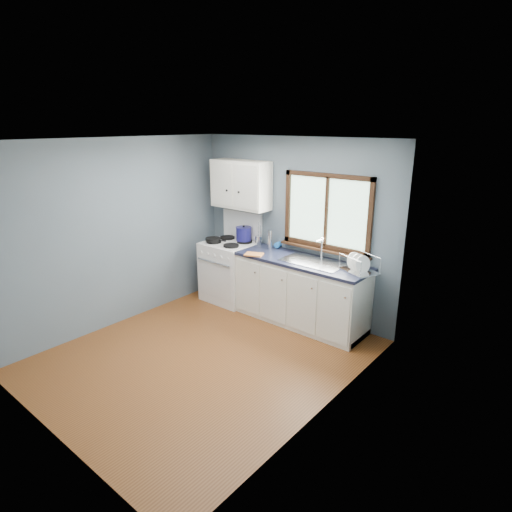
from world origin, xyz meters
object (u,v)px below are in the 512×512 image
Objects in this scene: gas_range at (230,269)px; utensil_crock at (259,240)px; base_cabinets at (301,295)px; sink at (313,267)px; stockpot at (244,234)px; dish_rack at (359,267)px; thermos at (270,240)px; skillet at (213,239)px.

utensil_crock is (0.40, 0.21, 0.50)m from gas_range.
utensil_crock is (-0.90, 0.19, 0.58)m from base_cabinets.
gas_range reaches higher than utensil_crock.
sink reaches higher than stockpot.
gas_range is at bearing -155.32° from dish_rack.
stockpot is at bearing 41.77° from gas_range.
thermos is (-0.82, 0.13, 0.20)m from sink.
gas_range is at bearing -179.18° from base_cabinets.
base_cabinets is (1.31, 0.02, -0.08)m from gas_range.
sink is at bearing -5.44° from stockpot.
sink is 1.64× the size of dish_rack.
stockpot is (0.16, 0.14, 0.57)m from gas_range.
skillet is 1.30× the size of thermos.
skillet is 1.06× the size of utensil_crock.
thermos is at bearing 171.26° from sink.
stockpot is 0.92× the size of thermos.
stockpot is 1.95m from dish_rack.
sink is at bearing -6.23° from skillet.
stockpot is at bearing 173.73° from base_cabinets.
stockpot is at bearing -159.41° from dish_rack.
gas_range is 0.55m from skillet.
sink reaches higher than base_cabinets.
dish_rack is (2.29, 0.24, -0.00)m from skillet.
dish_rack is at bearing -3.03° from thermos.
sink is at bearing -0.13° from base_cabinets.
sink is at bearing 0.71° from gas_range.
thermos reaches higher than base_cabinets.
utensil_crock is 1.22× the size of thermos.
dish_rack is at bearing -4.79° from utensil_crock.
sink is (1.49, 0.02, 0.37)m from gas_range.
skillet is 0.47m from stockpot.
dish_rack reaches higher than skillet.
thermos is at bearing 12.25° from gas_range.
stockpot is 0.75× the size of utensil_crock.
sink reaches higher than thermos.
gas_range is 1.62× the size of sink.
dish_rack is (1.95, -0.08, -0.09)m from stockpot.
base_cabinets is at bearing -12.03° from utensil_crock.
thermos is at bearing 7.98° from skillet.
dish_rack is (0.63, 0.05, 0.12)m from sink.
stockpot reaches higher than base_cabinets.
utensil_crock is at bearing 169.90° from sink.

